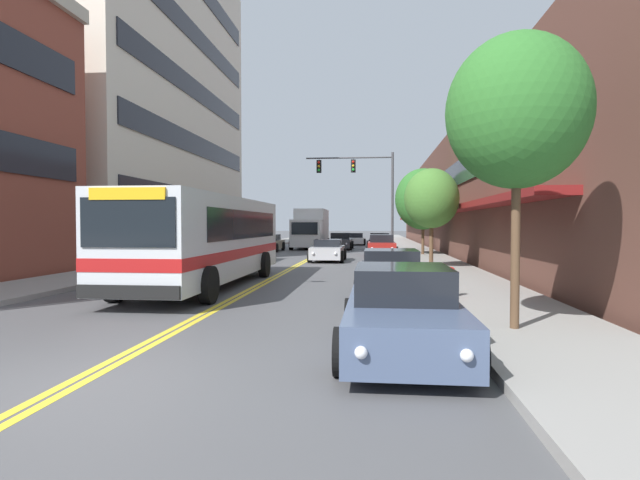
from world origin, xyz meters
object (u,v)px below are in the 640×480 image
(car_white_moving_third, at_px, (355,239))
(street_tree_right_mid, at_px, (432,199))
(car_dark_grey_moving_second, at_px, (341,242))
(traffic_signal_mast, at_px, (364,182))
(box_truck, at_px, (311,229))
(street_tree_right_far, at_px, (423,199))
(city_bus, at_px, (208,236))
(car_champagne_parked_left_far, at_px, (267,243))
(fire_hydrant, at_px, (451,282))
(car_black_parked_right_mid, at_px, (380,242))
(car_slate_blue_parked_right_foreground, at_px, (403,313))
(car_beige_parked_left_near, at_px, (244,247))
(car_silver_moving_lead, at_px, (328,251))
(car_charcoal_parked_right_far, at_px, (391,275))
(car_red_parked_right_end, at_px, (382,246))
(street_tree_right_near, at_px, (517,112))

(car_white_moving_third, bearing_deg, street_tree_right_mid, -81.00)
(car_dark_grey_moving_second, bearing_deg, traffic_signal_mast, -70.33)
(box_truck, relative_size, traffic_signal_mast, 1.03)
(traffic_signal_mast, bearing_deg, street_tree_right_far, -38.63)
(city_bus, bearing_deg, street_tree_right_mid, 37.92)
(car_champagne_parked_left_far, relative_size, fire_hydrant, 5.84)
(city_bus, bearing_deg, car_black_parked_right_mid, 76.75)
(car_slate_blue_parked_right_foreground, relative_size, street_tree_right_far, 0.81)
(car_white_moving_third, relative_size, traffic_signal_mast, 0.64)
(car_black_parked_right_mid, distance_m, fire_hydrant, 28.75)
(car_champagne_parked_left_far, distance_m, car_black_parked_right_mid, 9.65)
(car_champagne_parked_left_far, distance_m, box_truck, 5.93)
(car_beige_parked_left_near, distance_m, fire_hydrant, 20.31)
(street_tree_right_far, bearing_deg, car_silver_moving_lead, -140.74)
(car_champagne_parked_left_far, relative_size, car_slate_blue_parked_right_foreground, 1.04)
(car_charcoal_parked_right_far, relative_size, traffic_signal_mast, 0.60)
(car_black_parked_right_mid, distance_m, traffic_signal_mast, 7.71)
(car_charcoal_parked_right_far, distance_m, fire_hydrant, 1.79)
(car_white_moving_third, relative_size, street_tree_right_mid, 1.05)
(city_bus, relative_size, fire_hydrant, 13.69)
(car_red_parked_right_end, xyz_separation_m, street_tree_right_mid, (2.06, -10.61, 2.59))
(car_slate_blue_parked_right_foreground, xyz_separation_m, car_silver_moving_lead, (-3.09, 20.13, -0.05))
(traffic_signal_mast, bearing_deg, city_bus, -103.88)
(car_black_parked_right_mid, height_order, box_truck, box_truck)
(city_bus, height_order, street_tree_right_mid, street_tree_right_mid)
(car_beige_parked_left_near, distance_m, street_tree_right_far, 12.04)
(car_beige_parked_left_near, relative_size, street_tree_right_far, 0.85)
(street_tree_right_mid, bearing_deg, car_white_moving_third, 99.00)
(street_tree_right_mid, bearing_deg, car_slate_blue_parked_right_foreground, -98.14)
(car_black_parked_right_mid, xyz_separation_m, car_charcoal_parked_right_far, (0.02, -27.82, -0.01))
(car_dark_grey_moving_second, relative_size, street_tree_right_near, 0.90)
(car_slate_blue_parked_right_foreground, relative_size, car_black_parked_right_mid, 1.00)
(car_black_parked_right_mid, bearing_deg, car_slate_blue_parked_right_foreground, -90.02)
(street_tree_right_near, distance_m, fire_hydrant, 5.43)
(car_silver_moving_lead, height_order, car_dark_grey_moving_second, car_dark_grey_moving_second)
(car_silver_moving_lead, distance_m, street_tree_right_far, 8.12)
(car_white_moving_third, bearing_deg, street_tree_right_far, -74.38)
(car_dark_grey_moving_second, bearing_deg, box_truck, 152.04)
(street_tree_right_mid, bearing_deg, car_dark_grey_moving_second, 105.66)
(city_bus, distance_m, car_champagne_parked_left_far, 22.03)
(car_champagne_parked_left_far, height_order, street_tree_right_mid, street_tree_right_mid)
(car_silver_moving_lead, distance_m, street_tree_right_mid, 8.01)
(street_tree_right_mid, bearing_deg, street_tree_right_far, 86.58)
(car_beige_parked_left_near, relative_size, box_truck, 0.64)
(city_bus, xyz_separation_m, traffic_signal_mast, (4.88, 19.73, 3.47))
(box_truck, bearing_deg, fire_hydrant, -75.75)
(car_silver_moving_lead, bearing_deg, traffic_signal_mast, 76.53)
(street_tree_right_near, bearing_deg, traffic_signal_mast, 97.16)
(car_silver_moving_lead, distance_m, fire_hydrant, 15.43)
(car_slate_blue_parked_right_foreground, bearing_deg, box_truck, 99.65)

